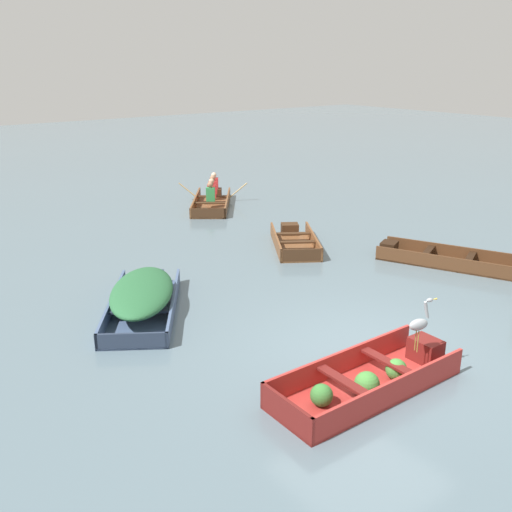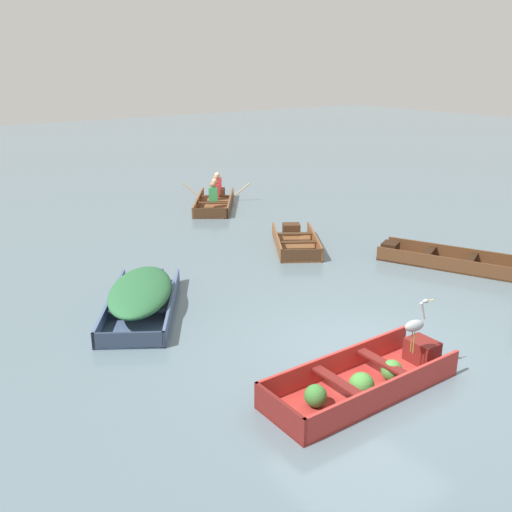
{
  "view_description": "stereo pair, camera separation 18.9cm",
  "coord_description": "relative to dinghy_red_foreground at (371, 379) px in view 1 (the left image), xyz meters",
  "views": [
    {
      "loc": [
        -6.51,
        -5.63,
        4.56
      ],
      "look_at": [
        0.83,
        4.17,
        0.35
      ],
      "focal_mm": 40.0,
      "sensor_mm": 36.0,
      "label": 1
    },
    {
      "loc": [
        -6.36,
        -5.74,
        4.56
      ],
      "look_at": [
        0.83,
        4.17,
        0.35
      ],
      "focal_mm": 40.0,
      "sensor_mm": 36.0,
      "label": 2
    }
  ],
  "objects": [
    {
      "name": "skiff_slate_blue_mid_moored",
      "position": [
        -1.44,
        4.48,
        0.19
      ],
      "size": [
        2.69,
        3.23,
        0.62
      ],
      "color": "#475B7F",
      "rests_on": "ground"
    },
    {
      "name": "rowboat_wooden_brown_with_crew",
      "position": [
        4.21,
        10.86,
        0.06
      ],
      "size": [
        2.8,
        3.12,
        0.89
      ],
      "color": "brown",
      "rests_on": "ground"
    },
    {
      "name": "skiff_dark_varnish_near_moored",
      "position": [
        5.46,
        2.72,
        -0.05
      ],
      "size": [
        2.21,
        3.32,
        0.34
      ],
      "color": "#4C2D19",
      "rests_on": "ground"
    },
    {
      "name": "heron_on_dinghy",
      "position": [
        0.83,
        -0.14,
        0.71
      ],
      "size": [
        0.46,
        0.22,
        0.84
      ],
      "color": "olive",
      "rests_on": "dinghy_red_foreground"
    },
    {
      "name": "skiff_wooden_brown_outer_moored",
      "position": [
        3.54,
        5.87,
        -0.04
      ],
      "size": [
        2.17,
        2.6,
        0.34
      ],
      "color": "brown",
      "rests_on": "ground"
    },
    {
      "name": "ground_plane",
      "position": [
        0.81,
        0.81,
        -0.16
      ],
      "size": [
        80.0,
        80.0,
        0.0
      ],
      "primitive_type": "plane",
      "color": "slate"
    },
    {
      "name": "dinghy_red_foreground",
      "position": [
        0.0,
        0.0,
        0.0
      ],
      "size": [
        3.05,
        1.1,
        0.41
      ],
      "color": "#AD2D28",
      "rests_on": "ground"
    }
  ]
}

